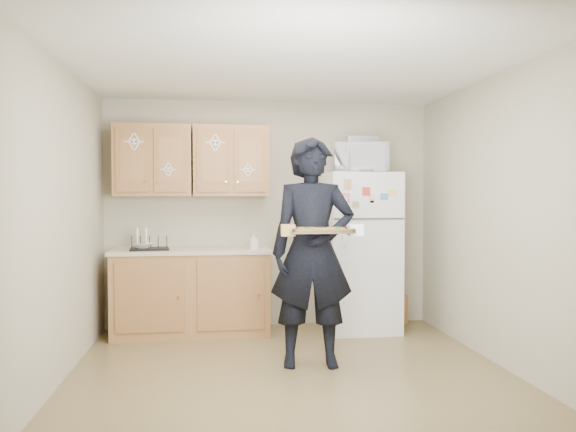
{
  "coord_description": "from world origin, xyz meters",
  "views": [
    {
      "loc": [
        -0.62,
        -4.46,
        1.45
      ],
      "look_at": [
        0.03,
        0.45,
        1.27
      ],
      "focal_mm": 35.0,
      "sensor_mm": 36.0,
      "label": 1
    }
  ],
  "objects_px": {
    "refrigerator": "(360,252)",
    "baking_tray": "(322,231)",
    "microwave": "(361,158)",
    "dish_rack": "(149,242)",
    "person": "(313,252)"
  },
  "relations": [
    {
      "from": "refrigerator",
      "to": "baking_tray",
      "type": "distance_m",
      "value": 1.69
    },
    {
      "from": "microwave",
      "to": "dish_rack",
      "type": "relative_size",
      "value": 1.46
    },
    {
      "from": "refrigerator",
      "to": "dish_rack",
      "type": "bearing_deg",
      "value": -179.56
    },
    {
      "from": "dish_rack",
      "to": "person",
      "type": "bearing_deg",
      "value": -38.54
    },
    {
      "from": "refrigerator",
      "to": "dish_rack",
      "type": "xyz_separation_m",
      "value": [
        -2.22,
        -0.02,
        0.13
      ]
    },
    {
      "from": "dish_rack",
      "to": "baking_tray",
      "type": "bearing_deg",
      "value": -44.52
    },
    {
      "from": "person",
      "to": "baking_tray",
      "type": "relative_size",
      "value": 4.04
    },
    {
      "from": "baking_tray",
      "to": "microwave",
      "type": "relative_size",
      "value": 0.85
    },
    {
      "from": "baking_tray",
      "to": "dish_rack",
      "type": "distance_m",
      "value": 2.12
    },
    {
      "from": "person",
      "to": "dish_rack",
      "type": "distance_m",
      "value": 1.9
    },
    {
      "from": "refrigerator",
      "to": "person",
      "type": "xyz_separation_m",
      "value": [
        -0.74,
        -1.2,
        0.12
      ]
    },
    {
      "from": "baking_tray",
      "to": "microwave",
      "type": "distance_m",
      "value": 1.75
    },
    {
      "from": "baking_tray",
      "to": "dish_rack",
      "type": "height_order",
      "value": "baking_tray"
    },
    {
      "from": "person",
      "to": "dish_rack",
      "type": "height_order",
      "value": "person"
    },
    {
      "from": "person",
      "to": "microwave",
      "type": "bearing_deg",
      "value": 61.94
    }
  ]
}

